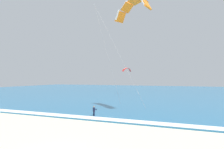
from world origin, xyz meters
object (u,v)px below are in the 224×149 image
object	(u,v)px
surfboard	(94,117)
kite_distant	(127,69)
kite_primary	(133,6)
kitesurfer	(94,111)

from	to	relation	value
surfboard	kite_distant	xyz separation A→B (m)	(-6.71, 39.56, 9.09)
kite_primary	surfboard	bearing A→B (deg)	-128.99
surfboard	kite_distant	size ratio (longest dim) A/B	0.39
kitesurfer	kite_primary	world-z (taller)	kite_primary
kitesurfer	kite_distant	bearing A→B (deg)	99.65
kitesurfer	kite_distant	distance (m)	40.94
kitesurfer	kite_distant	size ratio (longest dim) A/B	0.45
surfboard	kite_distant	distance (m)	41.14
surfboard	kite_distant	bearing A→B (deg)	99.63
kitesurfer	kite_primary	distance (m)	19.06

